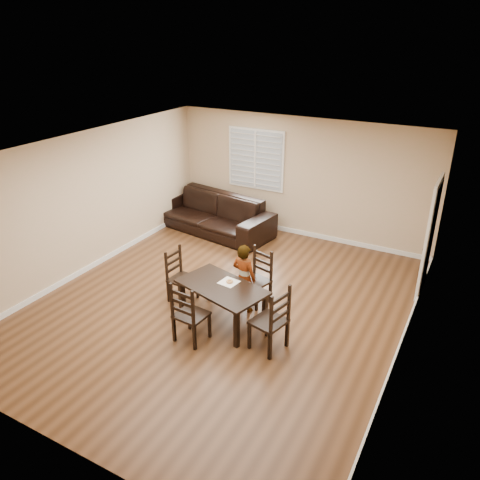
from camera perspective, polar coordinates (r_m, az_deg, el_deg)
name	(u,v)px	position (r m, az deg, el deg)	size (l,w,h in m)	color
ground	(222,304)	(8.27, -2.22, -7.82)	(7.00, 7.00, 0.00)	brown
room	(228,204)	(7.58, -1.52, 4.36)	(6.04, 7.04, 2.72)	tan
dining_table	(222,291)	(7.52, -2.23, -6.21)	(1.59, 1.15, 0.67)	black
chair_near	(260,278)	(8.17, 2.44, -4.60)	(0.54, 0.52, 0.99)	black
chair_far	(186,317)	(7.13, -6.59, -9.36)	(0.49, 0.46, 1.02)	black
chair_left	(177,276)	(8.30, -7.66, -4.40)	(0.43, 0.46, 0.96)	black
chair_right	(276,323)	(6.94, 4.37, -10.11)	(0.55, 0.57, 1.07)	black
child	(244,278)	(7.82, 0.49, -4.63)	(0.44, 0.29, 1.22)	gray
napkin	(229,282)	(7.57, -1.36, -5.16)	(0.28, 0.28, 0.00)	beige
donut	(230,281)	(7.55, -1.27, -5.05)	(0.11, 0.11, 0.04)	#B47940
sofa	(212,213)	(11.02, -3.38, 3.26)	(2.94, 1.15, 0.86)	black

